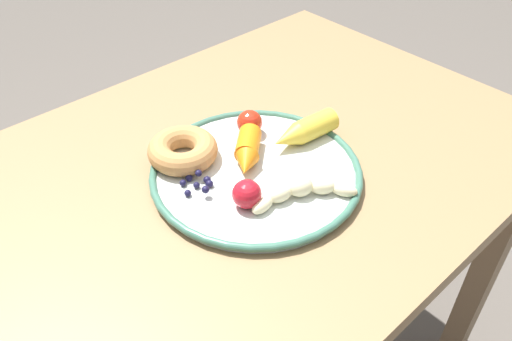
% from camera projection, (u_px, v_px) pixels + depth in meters
% --- Properties ---
extents(dining_table, '(1.11, 0.70, 0.75)m').
position_uv_depth(dining_table, '(228.00, 217.00, 0.89)').
color(dining_table, '#92714A').
rests_on(dining_table, ground_plane).
extents(plate, '(0.33, 0.33, 0.02)m').
position_uv_depth(plate, '(256.00, 172.00, 0.81)').
color(plate, silver).
rests_on(plate, dining_table).
extents(banana, '(0.15, 0.09, 0.03)m').
position_uv_depth(banana, '(302.00, 191.00, 0.75)').
color(banana, '#F6E4AE').
rests_on(banana, plate).
extents(carrot_orange, '(0.10, 0.10, 0.04)m').
position_uv_depth(carrot_orange, '(248.00, 153.00, 0.81)').
color(carrot_orange, orange).
rests_on(carrot_orange, plate).
extents(carrot_yellow, '(0.13, 0.05, 0.04)m').
position_uv_depth(carrot_yellow, '(304.00, 131.00, 0.85)').
color(carrot_yellow, yellow).
rests_on(carrot_yellow, plate).
extents(donut, '(0.15, 0.15, 0.04)m').
position_uv_depth(donut, '(183.00, 150.00, 0.81)').
color(donut, '#BC8349').
rests_on(donut, plate).
extents(blueberry_pile, '(0.05, 0.06, 0.02)m').
position_uv_depth(blueberry_pile, '(198.00, 183.00, 0.77)').
color(blueberry_pile, '#191638').
rests_on(blueberry_pile, plate).
extents(tomato_near, '(0.04, 0.04, 0.04)m').
position_uv_depth(tomato_near, '(250.00, 123.00, 0.87)').
color(tomato_near, red).
rests_on(tomato_near, plate).
extents(tomato_mid, '(0.04, 0.04, 0.04)m').
position_uv_depth(tomato_mid, '(247.00, 194.00, 0.73)').
color(tomato_mid, red).
rests_on(tomato_mid, plate).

